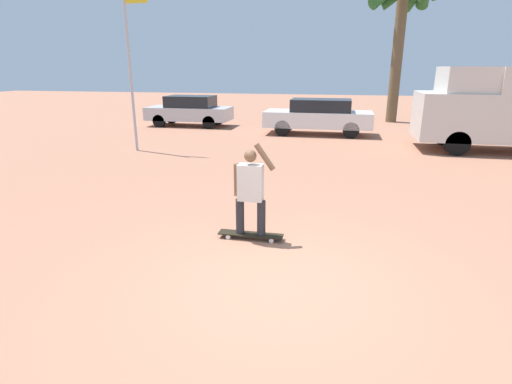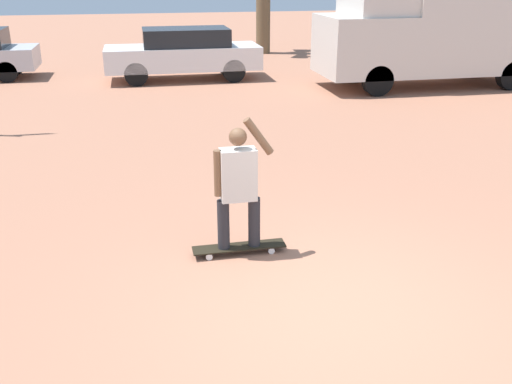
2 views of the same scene
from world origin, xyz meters
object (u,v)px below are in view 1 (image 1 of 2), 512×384
parked_car_white (319,116)px  palm_tree_near_van (402,3)px  person_skateboarder (250,188)px  flagpole (131,56)px  parked_car_silver (190,110)px  skateboard (251,235)px

parked_car_white → palm_tree_near_van: (3.54, 5.11, 5.03)m
person_skateboarder → flagpole: size_ratio=0.28×
person_skateboarder → parked_car_white: person_skateboarder is taller
person_skateboarder → parked_car_silver: person_skateboarder is taller
parked_car_silver → flagpole: bearing=-85.6°
parked_car_white → parked_car_silver: 6.53m
parked_car_silver → flagpole: size_ratio=0.75×
parked_car_white → palm_tree_near_van: bearing=55.3°
skateboard → parked_car_white: parked_car_white is taller
palm_tree_near_van → flagpole: size_ratio=1.32×
parked_car_white → flagpole: bearing=-140.6°
parked_car_white → palm_tree_near_van: palm_tree_near_van is taller
skateboard → parked_car_silver: (-5.98, 12.78, 0.69)m
skateboard → parked_car_white: bearing=88.0°
flagpole → parked_car_silver: bearing=94.4°
palm_tree_near_van → parked_car_silver: bearing=-159.3°
parked_car_white → flagpole: 7.99m
palm_tree_near_van → flagpole: 14.00m
person_skateboarder → flagpole: bearing=130.0°
palm_tree_near_van → flagpole: bearing=-133.5°
skateboard → parked_car_white: size_ratio=0.24×
skateboard → parked_car_silver: parked_car_silver is taller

